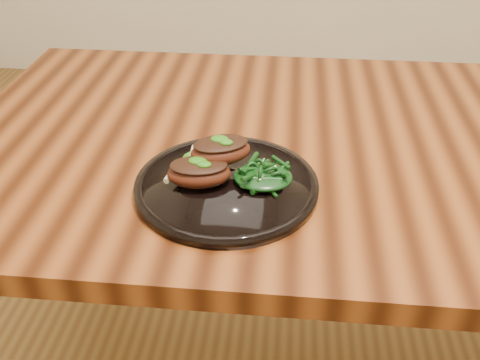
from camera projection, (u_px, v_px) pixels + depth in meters
The scene contains 6 objects.
desk at pixel (380, 178), 1.02m from camera, with size 1.60×0.80×0.75m.
plate at pixel (227, 185), 0.84m from camera, with size 0.29×0.29×0.02m.
lamb_chop_front at pixel (199, 172), 0.82m from camera, with size 0.11×0.08×0.04m.
lamb_chop_back at pixel (220, 150), 0.84m from camera, with size 0.11×0.09×0.04m.
herb_smear at pixel (209, 158), 0.89m from camera, with size 0.09×0.06×0.01m, color #154F08.
greens_heap at pixel (263, 173), 0.83m from camera, with size 0.09×0.09×0.03m.
Camera 1 is at (-0.18, -0.87, 1.24)m, focal length 40.00 mm.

